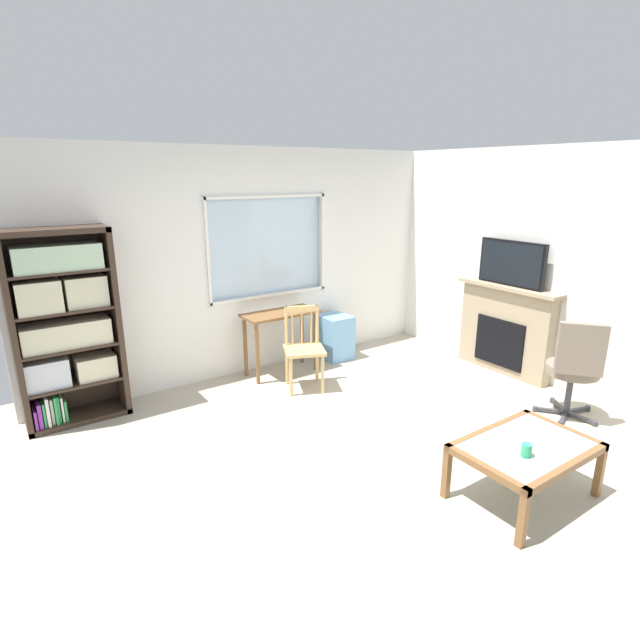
% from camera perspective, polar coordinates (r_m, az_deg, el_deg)
% --- Properties ---
extents(ground, '(5.99, 5.88, 0.02)m').
position_cam_1_polar(ground, '(4.39, 7.55, -15.19)').
color(ground, '#B2A893').
extents(wall_back_with_window, '(4.99, 0.15, 2.57)m').
position_cam_1_polar(wall_back_with_window, '(5.85, -8.44, 6.20)').
color(wall_back_with_window, white).
rests_on(wall_back_with_window, ground).
extents(wall_right, '(0.12, 5.08, 2.57)m').
position_cam_1_polar(wall_right, '(5.89, 26.98, 4.86)').
color(wall_right, white).
rests_on(wall_right, ground).
extents(bookshelf, '(0.90, 0.38, 1.82)m').
position_cam_1_polar(bookshelf, '(5.13, -27.15, -0.24)').
color(bookshelf, '#38281E').
rests_on(bookshelf, ground).
extents(desk_under_window, '(0.88, 0.39, 0.74)m').
position_cam_1_polar(desk_under_window, '(5.81, -4.52, -0.47)').
color(desk_under_window, brown).
rests_on(desk_under_window, ground).
extents(wooden_chair, '(0.54, 0.53, 0.90)m').
position_cam_1_polar(wooden_chair, '(5.43, -1.87, -3.16)').
color(wooden_chair, tan).
rests_on(wooden_chair, ground).
extents(plastic_drawer_unit, '(0.35, 0.40, 0.56)m').
position_cam_1_polar(plastic_drawer_unit, '(6.38, 1.71, -1.91)').
color(plastic_drawer_unit, '#72ADDB').
rests_on(plastic_drawer_unit, ground).
extents(fireplace, '(0.26, 1.25, 1.05)m').
position_cam_1_polar(fireplace, '(6.25, 20.35, -0.95)').
color(fireplace, tan).
rests_on(fireplace, ground).
extents(tv, '(0.06, 0.82, 0.51)m').
position_cam_1_polar(tv, '(6.06, 20.97, 6.05)').
color(tv, black).
rests_on(tv, fireplace).
extents(office_chair, '(0.62, 0.58, 1.00)m').
position_cam_1_polar(office_chair, '(5.26, 27.05, -4.61)').
color(office_chair, '#7A6B5B').
rests_on(office_chair, ground).
extents(coffee_table, '(0.98, 0.67, 0.42)m').
position_cam_1_polar(coffee_table, '(3.98, 22.39, -13.70)').
color(coffee_table, '#8C9E99').
rests_on(coffee_table, ground).
extents(sippy_cup, '(0.07, 0.07, 0.09)m').
position_cam_1_polar(sippy_cup, '(3.78, 22.45, -13.52)').
color(sippy_cup, '#33B770').
rests_on(sippy_cup, coffee_table).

